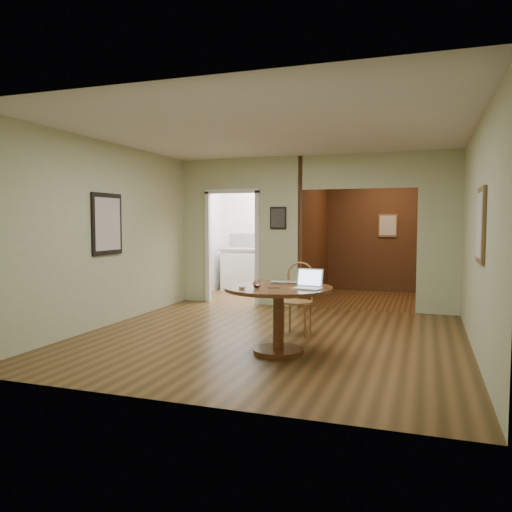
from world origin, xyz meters
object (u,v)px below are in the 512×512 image
(open_laptop, at_px, (309,283))
(closed_laptop, at_px, (284,283))
(dining_table, at_px, (278,304))
(chair, at_px, (299,294))

(open_laptop, bearing_deg, closed_laptop, 150.05)
(dining_table, bearing_deg, open_laptop, -5.22)
(open_laptop, bearing_deg, chair, 118.23)
(dining_table, distance_m, closed_laptop, 0.34)
(dining_table, relative_size, open_laptop, 3.70)
(open_laptop, height_order, closed_laptop, open_laptop)
(dining_table, relative_size, closed_laptop, 3.53)
(dining_table, xyz_separation_m, closed_laptop, (0.00, 0.26, 0.22))
(chair, bearing_deg, dining_table, -87.36)
(dining_table, height_order, open_laptop, open_laptop)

